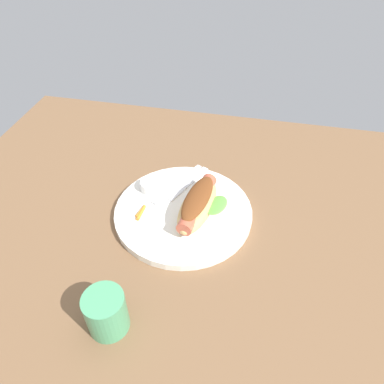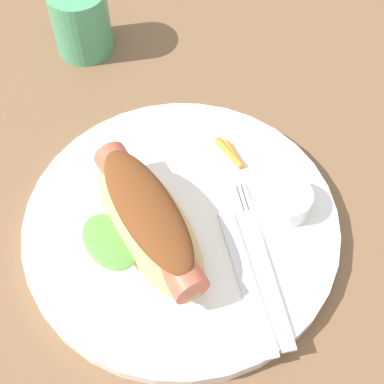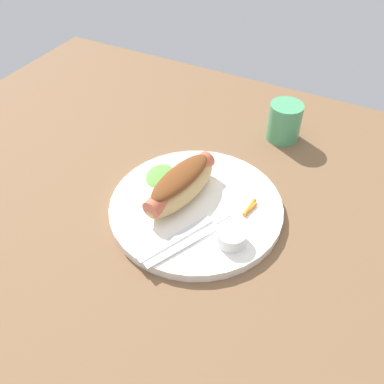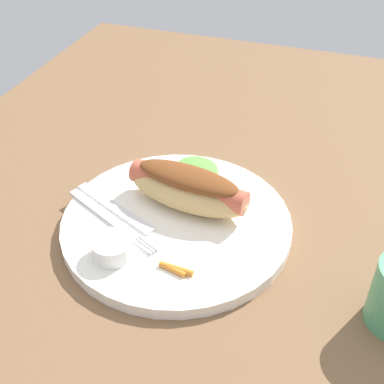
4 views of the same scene
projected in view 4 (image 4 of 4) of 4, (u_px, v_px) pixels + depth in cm
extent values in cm
cube|color=brown|center=(200.00, 218.00, 68.80)|extent=(120.00, 90.00, 1.80)
cylinder|color=white|center=(177.00, 224.00, 65.42)|extent=(29.20, 29.20, 1.60)
ellipsoid|color=tan|center=(188.00, 191.00, 65.77)|extent=(8.58, 17.18, 4.52)
cylinder|color=#C1563D|center=(188.00, 186.00, 65.28)|extent=(5.40, 16.19, 3.12)
ellipsoid|color=brown|center=(188.00, 177.00, 64.41)|extent=(6.67, 14.51, 2.01)
ellipsoid|color=#6BB74C|center=(197.00, 169.00, 68.09)|extent=(5.22, 6.56, 1.69)
cylinder|color=white|center=(112.00, 248.00, 59.15)|extent=(4.76, 4.76, 2.28)
cube|color=silver|center=(103.00, 214.00, 65.38)|extent=(6.93, 12.50, 0.40)
cube|color=silver|center=(143.00, 248.00, 60.54)|extent=(1.67, 3.01, 0.40)
cube|color=silver|center=(146.00, 246.00, 60.79)|extent=(1.67, 3.01, 0.40)
cube|color=silver|center=(149.00, 244.00, 61.04)|extent=(1.67, 3.01, 0.40)
cube|color=silver|center=(114.00, 208.00, 66.40)|extent=(7.00, 13.23, 0.36)
cylinder|color=orange|center=(176.00, 269.00, 57.70)|extent=(0.94, 4.11, 0.71)
cylinder|color=orange|center=(176.00, 271.00, 57.45)|extent=(1.16, 2.45, 0.64)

